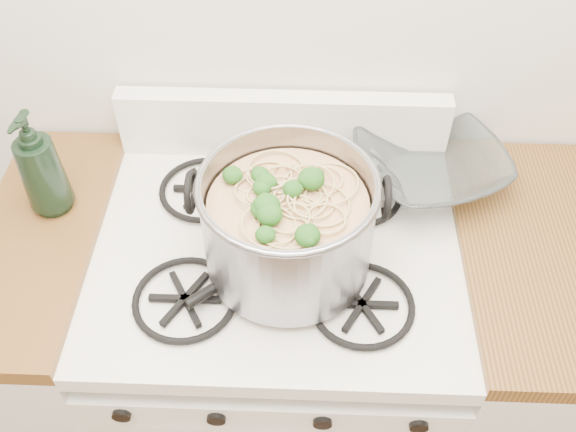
{
  "coord_description": "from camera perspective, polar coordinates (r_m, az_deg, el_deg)",
  "views": [
    {
      "loc": [
        0.06,
        0.4,
        1.93
      ],
      "look_at": [
        0.02,
        1.21,
        1.05
      ],
      "focal_mm": 40.0,
      "sensor_mm": 36.0,
      "label": 1
    }
  ],
  "objects": [
    {
      "name": "bottle",
      "position": [
        1.4,
        -21.26,
        4.35
      ],
      "size": [
        0.11,
        0.11,
        0.25
      ],
      "primitive_type": "imported",
      "rotation": [
        0.0,
        0.0,
        -0.15
      ],
      "color": "black",
      "rests_on": "counter_left"
    },
    {
      "name": "glass_bowl",
      "position": [
        1.47,
        12.36,
        3.89
      ],
      "size": [
        0.17,
        0.17,
        0.03
      ],
      "primitive_type": "imported",
      "rotation": [
        0.0,
        0.0,
        0.39
      ],
      "color": "white",
      "rests_on": "gas_range"
    },
    {
      "name": "counter_left",
      "position": [
        1.79,
        -17.47,
        -11.17
      ],
      "size": [
        0.25,
        0.65,
        0.92
      ],
      "color": "silver",
      "rests_on": "ground"
    },
    {
      "name": "spatula",
      "position": [
        1.31,
        0.32,
        -2.07
      ],
      "size": [
        0.42,
        0.42,
        0.02
      ],
      "primitive_type": null,
      "rotation": [
        0.0,
        0.0,
        -0.84
      ],
      "color": "black",
      "rests_on": "gas_range"
    },
    {
      "name": "stock_pot",
      "position": [
        1.21,
        -0.0,
        -0.82
      ],
      "size": [
        0.36,
        0.33,
        0.23
      ],
      "color": "gray",
      "rests_on": "gas_range"
    },
    {
      "name": "gas_range",
      "position": [
        1.72,
        -0.78,
        -12.76
      ],
      "size": [
        0.76,
        0.66,
        0.92
      ],
      "color": "white",
      "rests_on": "ground"
    }
  ]
}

